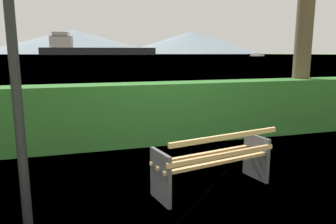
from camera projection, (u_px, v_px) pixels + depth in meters
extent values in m
plane|color=olive|center=(211.00, 188.00, 4.53)|extent=(1400.00, 1400.00, 0.00)
plane|color=slate|center=(75.00, 55.00, 295.04)|extent=(620.00, 620.00, 0.00)
cube|color=tan|center=(220.00, 162.00, 4.28)|extent=(1.70, 0.42, 0.04)
cube|color=tan|center=(212.00, 158.00, 4.45)|extent=(1.70, 0.42, 0.04)
cube|color=tan|center=(204.00, 154.00, 4.61)|extent=(1.70, 0.42, 0.04)
cube|color=tan|center=(224.00, 155.00, 4.20)|extent=(1.70, 0.40, 0.06)
cube|color=tan|center=(227.00, 137.00, 4.11)|extent=(1.70, 0.40, 0.06)
cube|color=#4C4C51|center=(161.00, 177.00, 4.07)|extent=(0.15, 0.51, 0.68)
cube|color=#4C4C51|center=(256.00, 157.00, 4.84)|extent=(0.15, 0.51, 0.68)
cube|color=#2D6B28|center=(163.00, 112.00, 6.82)|extent=(10.14, 0.71, 1.28)
cylinder|color=brown|center=(304.00, 28.00, 7.67)|extent=(0.41, 0.41, 5.02)
cylinder|color=black|center=(13.00, 50.00, 3.10)|extent=(0.10, 0.10, 3.88)
cube|color=#232328|center=(99.00, 51.00, 308.66)|extent=(110.62, 30.89, 6.84)
cube|color=silver|center=(61.00, 42.00, 302.05)|extent=(21.50, 16.49, 10.94)
cube|color=beige|center=(61.00, 34.00, 300.73)|extent=(15.86, 17.16, 3.42)
cube|color=silver|center=(257.00, 55.00, 185.29)|extent=(4.45, 9.19, 1.08)
cube|color=beige|center=(257.00, 54.00, 185.11)|extent=(2.47, 3.50, 0.78)
cone|color=gray|center=(73.00, 42.00, 565.54)|extent=(315.54, 315.54, 42.87)
cone|color=gray|center=(191.00, 43.00, 632.28)|extent=(283.28, 283.28, 43.78)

